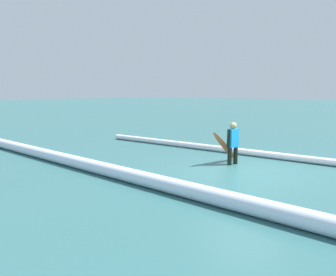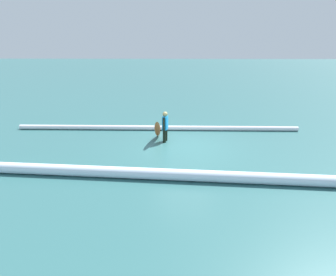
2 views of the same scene
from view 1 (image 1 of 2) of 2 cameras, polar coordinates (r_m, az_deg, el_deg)
ground_plane at (r=11.14m, az=12.01°, el=-5.20°), size 178.24×178.24×0.00m
surfer at (r=12.07m, az=10.07°, el=-0.50°), size 0.27×0.54×1.38m
surfboard at (r=12.34m, az=8.83°, el=-1.32°), size 0.34×1.51×1.12m
wave_crest_foreground at (r=13.96m, az=12.13°, el=-2.16°), size 14.33×0.34×0.24m
wave_crest_midground at (r=8.31m, az=2.98°, el=-8.04°), size 24.05×1.92×0.37m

